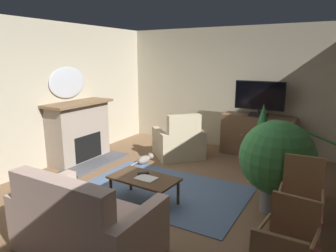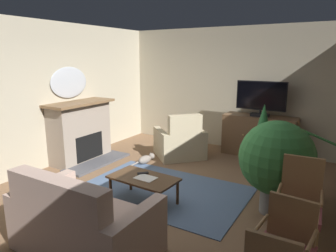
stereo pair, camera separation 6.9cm
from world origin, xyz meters
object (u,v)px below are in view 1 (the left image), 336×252
Objects in this scene: potted_plant_on_hearth_side at (262,139)px; potted_plant_leafy_by_curtain at (277,159)px; side_chair_nearest_door at (300,202)px; potted_plant_small_fern_corner at (296,182)px; side_chair_beside_plant at (289,245)px; fireplace at (80,133)px; tv_remote at (143,173)px; television at (259,98)px; coffee_table at (144,180)px; wall_mirror_oval at (68,83)px; tv_cabinet at (257,137)px; sofa_floral at (84,226)px; folded_newspaper at (146,178)px; armchair_beside_cabinet at (179,143)px; cat at (145,159)px.

potted_plant_on_hearth_side reaches higher than potted_plant_leafy_by_curtain.
side_chair_nearest_door is 1.40m from potted_plant_small_fern_corner.
side_chair_beside_plant is 0.66× the size of potted_plant_on_hearth_side.
fireplace reaches higher than tv_remote.
television reaches higher than coffee_table.
potted_plant_leafy_by_curtain is at bearing -106.28° from potted_plant_small_fern_corner.
wall_mirror_oval is 0.87× the size of potted_plant_small_fern_corner.
tv_cabinet is at bearing 105.64° from potted_plant_on_hearth_side.
sofa_floral is at bearing -40.89° from wall_mirror_oval.
tv_remote is 0.16× the size of side_chair_nearest_door.
side_chair_nearest_door is at bearing -81.76° from potted_plant_small_fern_corner.
tv_remote is (2.15, -0.83, -0.18)m from fireplace.
wall_mirror_oval is 4.28m from potted_plant_leafy_by_curtain.
wall_mirror_oval is 4.80m from side_chair_nearest_door.
tv_remote is 0.19× the size of side_chair_beside_plant.
tv_remote is at bearing 128.37° from coffee_table.
folded_newspaper is 0.29× the size of side_chair_nearest_door.
tv_cabinet is 9.01× the size of tv_remote.
fireplace is 1.64× the size of side_chair_beside_plant.
fireplace is at bearing 160.80° from folded_newspaper.
sofa_floral is 3.52m from armchair_beside_cabinet.
side_chair_nearest_door is 0.79× the size of potted_plant_leafy_by_curtain.
fireplace is 3.84m from television.
potted_plant_leafy_by_curtain is (3.95, -0.23, 0.18)m from fireplace.
fireplace is 1.45× the size of coffee_table.
potted_plant_leafy_by_curtain is (0.83, -2.43, 0.35)m from tv_cabinet.
tv_remote is 0.27× the size of cat.
fireplace is 1.15× the size of armchair_beside_cabinet.
potted_plant_on_hearth_side is at bearing 11.82° from fireplace.
armchair_beside_cabinet is (-0.55, 2.16, -0.05)m from coffee_table.
coffee_table is 6.05× the size of tv_remote.
wall_mirror_oval reaches higher than sofa_floral.
potted_plant_small_fern_corner reaches higher than sofa_floral.
coffee_table is at bearing -157.77° from potted_plant_leafy_by_curtain.
wall_mirror_oval is at bearing 162.80° from folded_newspaper.
television is at bearing 106.20° from potted_plant_on_hearth_side.
sofa_floral is 2.50× the size of cat.
television is at bearing 32.50° from wall_mirror_oval.
armchair_beside_cabinet is 1.21× the size of potted_plant_small_fern_corner.
television is 6.11× the size of tv_remote.
tv_cabinet is 1.55m from potted_plant_on_hearth_side.
fireplace is 3.96m from potted_plant_leafy_by_curtain.
sofa_floral is at bearing -166.95° from side_chair_beside_plant.
potted_plant_small_fern_corner is (1.04, -1.68, -1.06)m from television.
fireplace reaches higher than folded_newspaper.
folded_newspaper is at bearing -13.44° from coffee_table.
fireplace is at bearing 176.61° from potted_plant_leafy_by_curtain.
wall_mirror_oval is at bearing 113.60° from tv_remote.
folded_newspaper is 1.85m from potted_plant_leafy_by_curtain.
potted_plant_leafy_by_curtain is (0.43, -0.97, 0.01)m from potted_plant_on_hearth_side.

